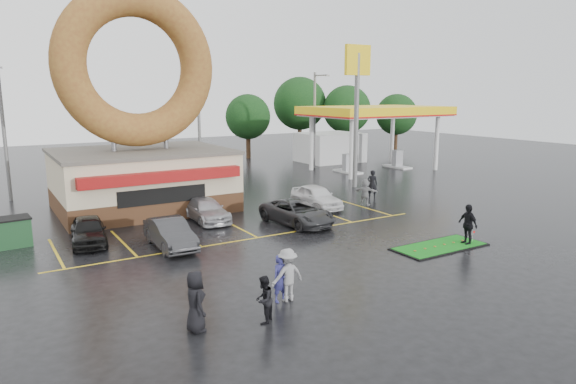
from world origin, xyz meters
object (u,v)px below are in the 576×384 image
gas_station (355,129)px  shell_sign (357,89)px  donut_shop (140,137)px  car_grey (297,212)px  dumpster (9,233)px  car_dgrey (170,233)px  streetlight_mid (199,122)px  person_cameraman (468,225)px  streetlight_right (315,118)px  putting_green (440,246)px  car_white (316,197)px  person_blue (281,278)px  car_silver (206,210)px  streetlight_left (4,129)px  car_black (88,230)px

gas_station → shell_sign: (-7.00, -8.94, 3.68)m
donut_shop → shell_sign: 16.29m
car_grey → dumpster: bearing=159.0°
car_dgrey → car_grey: 7.43m
streetlight_mid → person_cameraman: size_ratio=4.56×
gas_station → streetlight_right: streetlight_right is taller
car_grey → putting_green: car_grey is taller
gas_station → streetlight_mid: bearing=-179.9°
car_white → person_blue: (-9.37, -11.52, 0.11)m
shell_sign → person_blue: shell_sign is taller
streetlight_right → car_white: size_ratio=2.11×
gas_station → person_blue: (-23.04, -25.00, -2.87)m
donut_shop → car_grey: donut_shop is taller
car_white → gas_station: bearing=47.1°
car_silver → streetlight_left: bearing=128.7°
streetlight_left → car_dgrey: 17.35m
car_grey → putting_green: bearing=-71.3°
car_black → car_dgrey: (3.16, -2.60, 0.02)m
gas_station → dumpster: 33.40m
dumpster → car_grey: bearing=-18.8°
car_dgrey → person_blue: (1.23, -8.12, 0.15)m
streetlight_mid → car_dgrey: (-8.27, -16.86, -4.10)m
donut_shop → shell_sign: donut_shop is taller
car_dgrey → dumpster: 7.63m
streetlight_left → gas_station: bearing=2.0°
car_silver → gas_station: bearing=33.0°
streetlight_mid → streetlight_right: (12.00, 1.00, 0.00)m
streetlight_left → car_silver: size_ratio=2.10×
person_blue → dumpster: 14.42m
streetlight_mid → car_dgrey: 19.22m
streetlight_mid → car_grey: (-0.86, -16.24, -4.12)m
donut_shop → streetlight_mid: (7.00, 7.95, 0.32)m
person_blue → putting_green: bearing=3.0°
streetlight_left → streetlight_right: size_ratio=1.00×
car_silver → donut_shop: bearing=114.5°
gas_station → person_cameraman: (-11.99, -23.76, -2.71)m
gas_station → car_silver: gas_station is taller
car_silver → car_grey: size_ratio=0.90×
gas_station → car_black: bearing=-152.5°
car_grey → putting_green: (3.42, -7.15, -0.63)m
car_black → person_cameraman: (15.44, -9.48, 0.32)m
car_grey → car_white: car_white is taller
donut_shop → car_grey: (6.14, -8.30, -3.80)m
donut_shop → dumpster: 9.85m
car_white → car_dgrey: bearing=-159.7°
streetlight_left → streetlight_mid: same height
shell_sign → car_dgrey: size_ratio=2.56×
car_dgrey → person_blue: 8.21m
donut_shop → dumpster: size_ratio=7.50×
donut_shop → car_dgrey: donut_shop is taller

